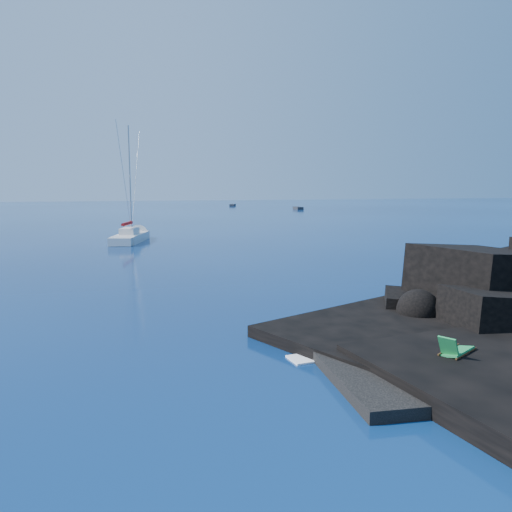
{
  "coord_description": "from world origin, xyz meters",
  "views": [
    {
      "loc": [
        -5.89,
        -12.02,
        5.67
      ],
      "look_at": [
        1.76,
        13.33,
        2.0
      ],
      "focal_mm": 35.0,
      "sensor_mm": 36.0,
      "label": 1
    }
  ],
  "objects_px": {
    "sailboat": "(131,242)",
    "distant_boat_b": "(298,209)",
    "distant_boat_a": "(233,206)",
    "deck_chair": "(458,345)"
  },
  "relations": [
    {
      "from": "distant_boat_a",
      "to": "distant_boat_b",
      "type": "distance_m",
      "value": 28.92
    },
    {
      "from": "sailboat",
      "to": "distant_boat_b",
      "type": "distance_m",
      "value": 79.94
    },
    {
      "from": "distant_boat_a",
      "to": "distant_boat_b",
      "type": "bearing_deg",
      "value": -47.32
    },
    {
      "from": "distant_boat_a",
      "to": "sailboat",
      "type": "bearing_deg",
      "value": -88.93
    },
    {
      "from": "sailboat",
      "to": "distant_boat_b",
      "type": "bearing_deg",
      "value": 72.36
    },
    {
      "from": "deck_chair",
      "to": "distant_boat_b",
      "type": "relative_size",
      "value": 0.3
    },
    {
      "from": "sailboat",
      "to": "deck_chair",
      "type": "distance_m",
      "value": 41.85
    },
    {
      "from": "deck_chair",
      "to": "sailboat",
      "type": "bearing_deg",
      "value": 72.51
    },
    {
      "from": "sailboat",
      "to": "distant_boat_b",
      "type": "height_order",
      "value": "sailboat"
    },
    {
      "from": "sailboat",
      "to": "distant_boat_b",
      "type": "xyz_separation_m",
      "value": [
        44.92,
        66.13,
        0.0
      ]
    }
  ]
}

